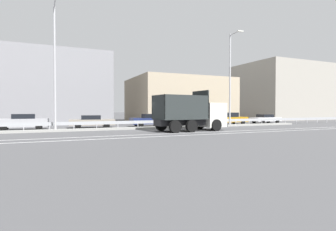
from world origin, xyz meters
The scene contains 18 objects.
ground_plane centered at (0.00, 0.00, 0.00)m, with size 320.00×320.00×0.00m, color #4C4C4F.
lane_strip_0 centered at (2.21, -3.34, 0.00)m, with size 68.72×0.16×0.01m, color silver.
lane_strip_1 centered at (2.21, -5.03, 0.00)m, with size 68.72×0.16×0.01m, color silver.
median_island centered at (0.00, 2.48, 0.09)m, with size 37.79×1.10×0.18m, color gray.
median_guardrail centered at (0.00, 3.61, 0.57)m, with size 68.72×0.09×0.78m.
dump_truck centered at (3.07, -1.46, 1.31)m, with size 6.81×3.27×3.63m.
median_road_sign centered at (5.26, 2.48, 1.10)m, with size 0.67×0.16×2.13m.
street_lamp_1 centered at (-8.81, 2.49, 6.01)m, with size 0.71×2.69×10.92m.
street_lamp_2 centered at (9.49, 2.18, 5.74)m, with size 0.71×2.12×10.51m.
parked_car_3 centered at (-11.62, 5.53, 0.77)m, with size 4.59×2.05×1.50m.
parked_car_4 centered at (-5.31, 5.90, 0.69)m, with size 4.64×2.25×1.32m.
parked_car_5 centered at (1.04, 5.65, 0.73)m, with size 4.32×2.12×1.43m.
parked_car_6 centered at (5.56, 5.61, 0.74)m, with size 3.89×2.16×1.46m.
parked_car_7 centered at (11.89, 5.56, 0.76)m, with size 4.72×2.04×1.53m.
parked_car_8 centered at (18.29, 5.87, 0.65)m, with size 4.52×1.94×1.24m.
background_building_0 centered at (-12.91, 18.33, 4.75)m, with size 22.28×13.24×9.50m, color gray.
background_building_1 centered at (9.60, 15.88, 3.41)m, with size 14.73×12.15×6.81m, color tan.
background_building_2 centered at (33.17, 16.73, 5.37)m, with size 16.64×12.59×10.73m, color gray.
Camera 1 is at (-8.98, -22.20, 1.90)m, focal length 28.00 mm.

